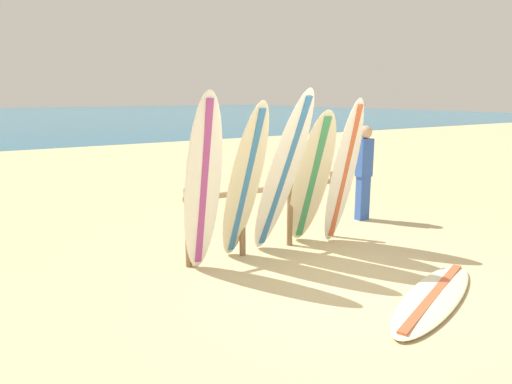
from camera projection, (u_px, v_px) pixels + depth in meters
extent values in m
plane|color=#CCB784|center=(345.00, 281.00, 5.84)|extent=(120.00, 120.00, 0.00)
cylinder|color=olive|center=(188.00, 228.00, 6.23)|extent=(0.09, 0.09, 1.08)
cylinder|color=olive|center=(242.00, 219.00, 6.69)|extent=(0.09, 0.09, 1.08)
cylinder|color=olive|center=(290.00, 211.00, 7.14)|extent=(0.09, 0.09, 1.08)
cylinder|color=olive|center=(332.00, 204.00, 7.59)|extent=(0.09, 0.09, 1.08)
cylinder|color=olive|center=(267.00, 189.00, 6.83)|extent=(2.66, 0.08, 0.08)
ellipsoid|color=white|center=(203.00, 185.00, 5.83)|extent=(0.54, 0.69, 2.36)
cube|color=#A53F8C|center=(203.00, 185.00, 5.83)|extent=(0.14, 0.62, 2.18)
ellipsoid|color=beige|center=(245.00, 184.00, 6.23)|extent=(0.50, 0.97, 2.24)
cube|color=#3372B2|center=(245.00, 184.00, 6.23)|extent=(0.09, 0.90, 2.07)
ellipsoid|color=white|center=(282.00, 175.00, 6.50)|extent=(0.71, 1.14, 2.40)
cube|color=#3372B2|center=(282.00, 175.00, 6.50)|extent=(0.23, 1.01, 2.21)
ellipsoid|color=beige|center=(312.00, 180.00, 6.93)|extent=(0.77, 1.06, 2.11)
cube|color=#388C59|center=(312.00, 180.00, 6.93)|extent=(0.29, 0.90, 1.95)
ellipsoid|color=white|center=(344.00, 173.00, 7.06)|extent=(0.59, 0.64, 2.26)
cube|color=#CC5933|center=(344.00, 173.00, 7.06)|extent=(0.16, 0.56, 2.09)
ellipsoid|color=beige|center=(434.00, 296.00, 5.31)|extent=(2.45, 1.39, 0.07)
cube|color=#CC5933|center=(434.00, 296.00, 5.31)|extent=(2.10, 0.90, 0.08)
cube|color=#3359B2|center=(363.00, 198.00, 8.66)|extent=(0.23, 0.16, 0.82)
cube|color=#3359B2|center=(364.00, 158.00, 8.51)|extent=(0.28, 0.18, 0.69)
sphere|color=tan|center=(366.00, 132.00, 8.41)|extent=(0.24, 0.24, 0.24)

